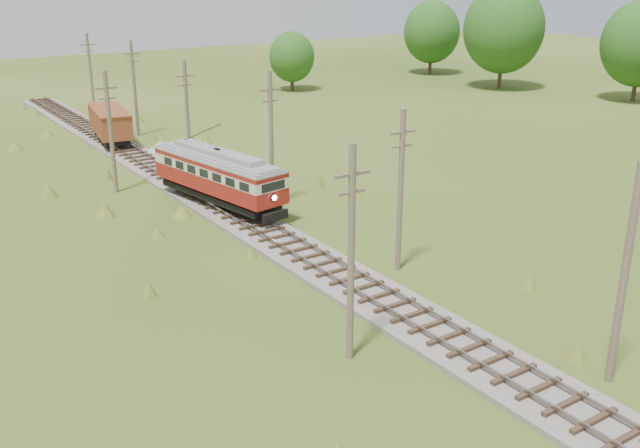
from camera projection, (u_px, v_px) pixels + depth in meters
railbed_main at (210, 200)px, 48.61m from camera, size 3.60×96.00×0.57m
streetcar at (218, 173)px, 46.67m from camera, size 4.56×11.57×5.23m
gondola at (110, 123)px, 64.07m from camera, size 3.97×8.57×2.74m
gravel_pile at (163, 147)px, 61.63m from camera, size 3.05×3.24×1.11m
utility_pole_r_1 at (624, 277)px, 26.11m from camera, size 0.30×0.30×8.80m
utility_pole_r_2 at (400, 190)px, 36.39m from camera, size 1.60×0.30×8.60m
utility_pole_r_3 at (271, 139)px, 46.45m from camera, size 1.60×0.30×9.00m
utility_pole_r_4 at (187, 112)px, 56.62m from camera, size 1.60×0.30×8.40m
utility_pole_r_5 at (134, 88)px, 66.93m from camera, size 1.60×0.30×8.90m
utility_pole_r_6 at (91, 73)px, 77.04m from camera, size 1.60×0.30×8.70m
utility_pole_l_a at (351, 253)px, 27.70m from camera, size 1.60×0.30×9.00m
utility_pole_l_b at (111, 131)px, 49.53m from camera, size 1.60×0.30×8.60m
tree_right_4 at (504, 29)px, 93.11m from camera, size 10.50×10.50×13.53m
tree_right_5 at (432, 32)px, 107.21m from camera, size 8.40×8.40×10.82m
tree_mid_b at (292, 57)px, 92.67m from camera, size 5.88×5.88×7.57m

